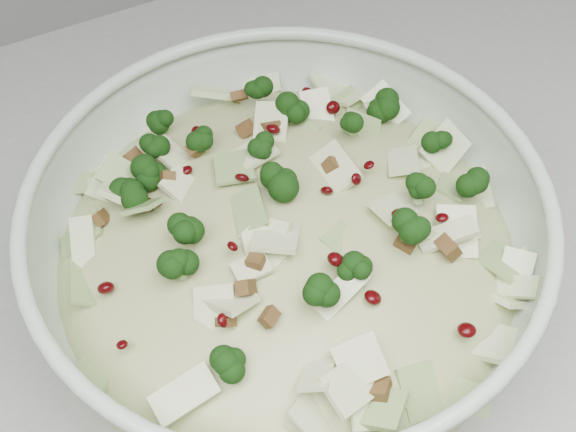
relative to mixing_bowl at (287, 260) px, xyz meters
name	(u,v)px	position (x,y,z in m)	size (l,w,h in m)	color
counter	(345,397)	(0.13, 0.10, -0.52)	(3.60, 0.60, 0.90)	#B4B4AF
mixing_bowl	(287,260)	(0.00, 0.00, 0.00)	(0.36, 0.36, 0.13)	silver
salad	(287,241)	(0.00, 0.00, 0.02)	(0.32, 0.32, 0.13)	tan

